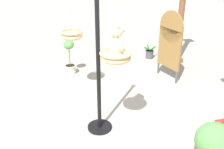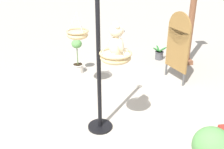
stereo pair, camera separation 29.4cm
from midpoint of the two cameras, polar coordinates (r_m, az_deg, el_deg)
The scene contains 10 objects.
ground_plane at distance 4.77m, azimuth 1.35°, elevation -12.08°, with size 40.00×40.00×0.00m, color #A8A093.
display_pole_central at distance 4.41m, azimuth -0.86°, elevation -3.08°, with size 0.44×0.44×2.54m.
hanging_basket_with_teddy at distance 4.06m, azimuth 2.88°, elevation 3.89°, with size 0.51×0.51×0.58m.
teddy_bear at distance 3.99m, azimuth 3.30°, elevation 6.95°, with size 0.37×0.32×0.53m.
hanging_basket_left_high at distance 5.49m, azimuth -5.95°, elevation 8.69°, with size 0.46×0.46×0.55m.
greenhouse_pillar_left at distance 7.39m, azimuth 18.24°, elevation 12.99°, with size 0.31×0.31×3.07m.
potted_plant_flowering_red at distance 7.87m, azimuth 11.28°, elevation 4.37°, with size 0.42×0.43×0.39m.
potted_plant_tall_leafy at distance 4.06m, azimuth 22.89°, elevation -14.85°, with size 0.55×0.55×0.74m.
potted_plant_bushy_green at distance 6.81m, azimuth -6.28°, elevation 3.65°, with size 0.31×0.31×0.89m.
display_sign_board at distance 6.37m, azimuth 15.49°, elevation 6.87°, with size 0.73×0.26×1.69m.
Camera 2 is at (3.77, -0.54, 2.89)m, focal length 42.05 mm.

